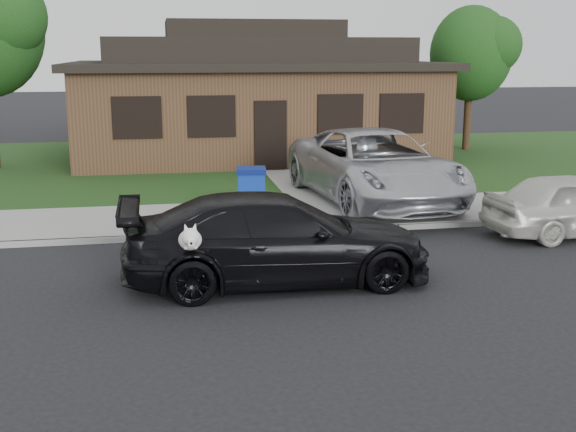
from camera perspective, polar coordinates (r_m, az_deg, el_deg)
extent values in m
plane|color=black|center=(11.58, -12.62, -6.41)|extent=(120.00, 120.00, 0.00)
cube|color=gray|center=(16.36, -12.01, -0.45)|extent=(60.00, 3.00, 0.12)
cube|color=gray|center=(14.91, -12.16, -1.77)|extent=(60.00, 0.12, 0.12)
cube|color=#193814|center=(24.22, -11.54, 3.89)|extent=(60.00, 13.00, 0.13)
cube|color=gray|center=(21.93, 4.21, 3.21)|extent=(4.50, 13.00, 0.14)
imported|color=black|center=(11.89, -0.86, -1.84)|extent=(5.11, 2.11, 1.48)
ellipsoid|color=white|center=(10.76, -7.75, -1.87)|extent=(0.34, 0.40, 0.30)
sphere|color=white|center=(10.51, -7.70, -1.66)|extent=(0.26, 0.26, 0.26)
cube|color=white|center=(10.40, -7.66, -2.08)|extent=(0.09, 0.12, 0.08)
sphere|color=black|center=(10.34, -7.65, -2.16)|extent=(0.04, 0.04, 0.04)
cone|color=white|center=(10.52, -8.10, -0.90)|extent=(0.11, 0.11, 0.14)
cone|color=white|center=(10.53, -7.38, -0.87)|extent=(0.11, 0.11, 0.14)
imported|color=#B8BAC0|center=(17.87, 6.87, 3.97)|extent=(3.50, 6.52, 1.74)
cube|color=#0E2F9A|center=(16.30, -2.91, 1.75)|extent=(0.66, 0.66, 0.98)
cube|color=navy|center=(16.21, -2.93, 3.63)|extent=(0.72, 0.72, 0.11)
cylinder|color=black|center=(16.07, -3.52, 0.07)|extent=(0.07, 0.16, 0.15)
cylinder|color=black|center=(16.13, -1.99, 0.13)|extent=(0.07, 0.16, 0.15)
cube|color=#422B1C|center=(26.24, -2.77, 8.26)|extent=(12.00, 8.00, 3.00)
cube|color=black|center=(26.16, -2.81, 11.81)|extent=(12.60, 8.60, 0.25)
cube|color=black|center=(26.15, -2.82, 12.96)|extent=(10.00, 6.50, 0.80)
cube|color=black|center=(26.16, -2.84, 14.50)|extent=(6.00, 3.50, 0.60)
cube|color=black|center=(22.31, -1.38, 6.41)|extent=(1.00, 0.06, 2.10)
cube|color=black|center=(21.99, -11.84, 7.62)|extent=(1.30, 0.05, 1.10)
cube|color=black|center=(22.05, -6.06, 7.83)|extent=(1.30, 0.05, 1.10)
cube|color=black|center=(22.70, 4.16, 8.02)|extent=(1.30, 0.05, 1.10)
cube|color=black|center=(23.27, 8.98, 8.02)|extent=(1.30, 0.05, 1.10)
sphere|color=#26591E|center=(23.81, -21.52, 14.48)|extent=(2.52, 2.52, 2.52)
cylinder|color=#332114|center=(28.00, 13.97, 7.19)|extent=(0.28, 0.28, 2.03)
ellipsoid|color=#143811|center=(27.87, 14.26, 12.34)|extent=(3.00, 3.00, 3.45)
sphere|color=#26591E|center=(27.72, 15.84, 12.86)|extent=(2.10, 2.10, 2.10)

